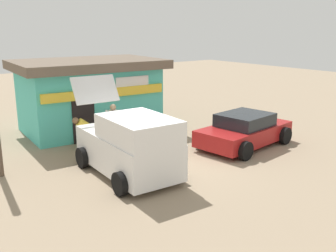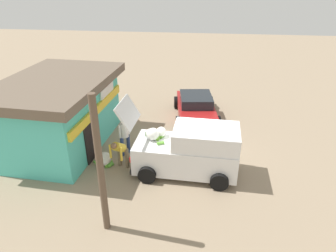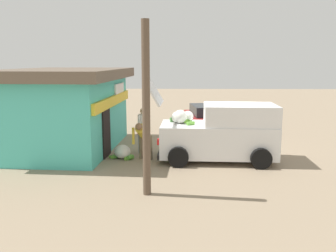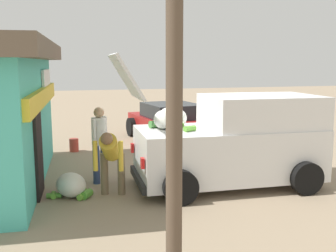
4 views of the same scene
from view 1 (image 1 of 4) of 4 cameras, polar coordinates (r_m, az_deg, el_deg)
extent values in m
plane|color=gray|center=(12.62, -1.15, -6.19)|extent=(60.00, 60.00, 0.00)
cube|color=#4CC6B7|center=(17.30, -11.47, 3.85)|extent=(5.63, 3.78, 2.70)
cube|color=yellow|center=(15.59, -9.09, 4.82)|extent=(5.15, 0.44, 0.36)
cube|color=black|center=(15.42, -12.30, 1.19)|extent=(0.90, 0.12, 2.00)
cube|color=white|center=(16.08, -5.26, 6.21)|extent=(1.50, 0.15, 0.60)
cube|color=brown|center=(17.09, -11.73, 8.90)|extent=(6.32, 4.48, 0.37)
cube|color=white|center=(12.00, -6.02, -3.74)|extent=(1.90, 3.92, 1.07)
cube|color=white|center=(11.14, -4.33, -0.44)|extent=(1.77, 2.45, 0.68)
cube|color=black|center=(10.21, -1.08, -1.98)|extent=(1.49, 0.14, 0.52)
cube|color=white|center=(13.53, -10.65, 5.32)|extent=(1.59, 0.62, 0.88)
ellipsoid|color=silver|center=(13.08, -8.31, 1.04)|extent=(0.47, 0.39, 0.39)
ellipsoid|color=silver|center=(12.85, -6.73, 0.84)|extent=(0.46, 0.39, 0.39)
ellipsoid|color=silver|center=(12.94, -8.43, 1.05)|extent=(0.55, 0.46, 0.46)
cylinder|color=#66AF3C|center=(12.53, -9.06, -0.22)|extent=(0.21, 0.29, 0.12)
cylinder|color=#64A02E|center=(12.85, -7.98, 0.28)|extent=(0.31, 0.23, 0.15)
cylinder|color=#509446|center=(13.30, -7.80, 0.76)|extent=(0.22, 0.29, 0.16)
cylinder|color=#64A938|center=(12.78, -7.02, 0.15)|extent=(0.27, 0.20, 0.12)
cube|color=black|center=(13.82, -9.89, -3.40)|extent=(1.66, 0.15, 0.16)
cube|color=red|center=(13.43, -12.63, -1.79)|extent=(0.14, 0.07, 0.20)
cube|color=red|center=(13.97, -7.46, -0.93)|extent=(0.14, 0.07, 0.20)
cylinder|color=black|center=(10.64, -7.04, -8.43)|extent=(0.25, 0.67, 0.67)
cylinder|color=black|center=(11.55, 1.32, -6.42)|extent=(0.25, 0.67, 0.67)
cylinder|color=black|center=(12.88, -12.48, -4.54)|extent=(0.25, 0.67, 0.67)
cylinder|color=black|center=(13.64, -5.14, -3.17)|extent=(0.25, 0.67, 0.67)
cube|color=maroon|center=(15.05, 11.15, -1.09)|extent=(4.15, 2.35, 0.61)
cube|color=#1E2328|center=(14.92, 11.25, 0.91)|extent=(2.09, 1.85, 0.48)
cylinder|color=black|center=(15.71, 16.86, -1.38)|extent=(0.69, 0.31, 0.66)
cylinder|color=black|center=(16.69, 10.96, -0.09)|extent=(0.69, 0.31, 0.66)
cylinder|color=black|center=(13.50, 11.33, -3.60)|extent=(0.69, 0.31, 0.66)
cylinder|color=black|center=(14.63, 4.96, -1.95)|extent=(0.69, 0.31, 0.66)
cylinder|color=navy|center=(14.76, -8.61, -1.54)|extent=(0.15, 0.15, 0.84)
cylinder|color=navy|center=(14.72, -7.30, -1.54)|extent=(0.15, 0.15, 0.84)
cylinder|color=silver|center=(14.56, -8.05, 1.18)|extent=(0.47, 0.47, 0.60)
sphere|color=tan|center=(14.47, -8.11, 2.77)|extent=(0.23, 0.23, 0.23)
cylinder|color=silver|center=(14.59, -8.99, 1.23)|extent=(0.09, 0.09, 0.57)
cylinder|color=silver|center=(14.53, -7.11, 1.25)|extent=(0.09, 0.09, 0.57)
cylinder|color=#726047|center=(14.04, -10.85, -2.49)|extent=(0.15, 0.15, 0.84)
cylinder|color=#726047|center=(14.36, -11.07, -2.11)|extent=(0.15, 0.15, 0.84)
cylinder|color=gold|center=(14.01, -12.05, -0.06)|extent=(0.75, 0.52, 0.62)
sphere|color=brown|center=(13.92, -13.47, 0.77)|extent=(0.23, 0.23, 0.23)
cylinder|color=gold|center=(13.78, -12.89, -0.83)|extent=(0.09, 0.09, 0.57)
cylinder|color=gold|center=(14.24, -13.13, -0.35)|extent=(0.09, 0.09, 0.57)
ellipsoid|color=silver|center=(15.00, -12.03, -2.18)|extent=(0.87, 0.76, 0.47)
cylinder|color=#6AB338|center=(15.36, -12.51, -2.53)|extent=(0.23, 0.11, 0.11)
cylinder|color=#63A131|center=(14.93, -11.45, -2.97)|extent=(0.19, 0.28, 0.11)
cylinder|color=#6EAC37|center=(14.79, -12.25, -3.14)|extent=(0.35, 0.26, 0.12)
cylinder|color=#559936|center=(15.33, -12.57, -2.57)|extent=(0.15, 0.30, 0.10)
cylinder|color=#4E9732|center=(14.73, -12.16, -3.15)|extent=(0.30, 0.27, 0.16)
cylinder|color=#BF3F33|center=(16.90, 1.02, -0.14)|extent=(0.27, 0.27, 0.38)
camera|label=2|loc=(10.46, -64.45, 20.45)|focal=32.51mm
camera|label=3|loc=(12.81, -64.46, 1.41)|focal=37.66mm
camera|label=4|loc=(13.53, -44.15, 2.60)|focal=42.14mm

